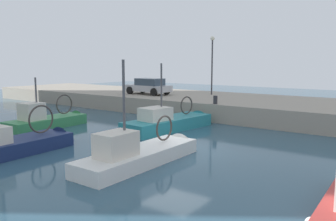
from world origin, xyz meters
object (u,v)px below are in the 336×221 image
object	(u,v)px
mooring_bollard_mid	(215,100)
fishing_boat_white	(145,159)
fishing_boat_navy	(23,149)
fishing_boat_green	(51,124)
parked_car_silver	(149,86)
fishing_boat_teal	(172,127)
quay_streetlamp	(212,56)

from	to	relation	value
mooring_bollard_mid	fishing_boat_white	bearing A→B (deg)	-167.49
fishing_boat_white	fishing_boat_navy	bearing A→B (deg)	110.60
mooring_bollard_mid	fishing_boat_green	bearing A→B (deg)	135.45
fishing_boat_navy	parked_car_silver	distance (m)	15.22
fishing_boat_navy	fishing_boat_teal	distance (m)	8.49
fishing_boat_navy	fishing_boat_green	size ratio (longest dim) A/B	1.00
fishing_boat_green	mooring_bollard_mid	distance (m)	10.45
fishing_boat_green	fishing_boat_teal	distance (m)	7.41
fishing_boat_teal	mooring_bollard_mid	size ratio (longest dim) A/B	12.54
fishing_boat_white	quay_streetlamp	size ratio (longest dim) A/B	1.35
fishing_boat_navy	mooring_bollard_mid	size ratio (longest dim) A/B	10.44
fishing_boat_navy	fishing_boat_green	distance (m)	5.98
fishing_boat_navy	fishing_boat_white	xyz separation A→B (m)	(2.01, -5.34, 0.01)
fishing_boat_navy	mooring_bollard_mid	bearing A→B (deg)	-15.12
fishing_boat_teal	quay_streetlamp	distance (m)	10.49
fishing_boat_teal	fishing_boat_white	bearing A→B (deg)	-153.41
quay_streetlamp	parked_car_silver	bearing A→B (deg)	124.44
fishing_boat_white	fishing_boat_green	bearing A→B (deg)	75.99
fishing_boat_white	fishing_boat_teal	world-z (taller)	fishing_boat_white
fishing_boat_white	quay_streetlamp	bearing A→B (deg)	19.95
fishing_boat_green	parked_car_silver	xyz separation A→B (m)	(10.03, 0.54, 1.75)
fishing_boat_white	mooring_bollard_mid	size ratio (longest dim) A/B	11.88
fishing_boat_navy	mooring_bollard_mid	world-z (taller)	fishing_boat_navy
fishing_boat_green	fishing_boat_teal	size ratio (longest dim) A/B	0.83
fishing_boat_navy	quay_streetlamp	size ratio (longest dim) A/B	1.19
fishing_boat_teal	parked_car_silver	distance (m)	9.44
quay_streetlamp	mooring_bollard_mid	bearing A→B (deg)	-148.77
fishing_boat_teal	mooring_bollard_mid	xyz separation A→B (m)	(3.56, -0.93, 1.36)
parked_car_silver	quay_streetlamp	bearing A→B (deg)	-55.56
fishing_boat_white	mooring_bollard_mid	world-z (taller)	fishing_boat_white
fishing_boat_teal	quay_streetlamp	size ratio (longest dim) A/B	1.43
fishing_boat_green	parked_car_silver	bearing A→B (deg)	3.07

